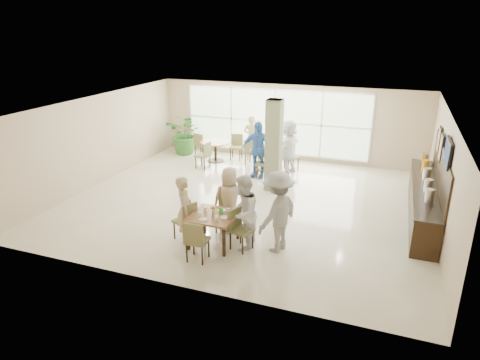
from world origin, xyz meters
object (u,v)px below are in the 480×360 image
(adult_standing, at_px, (252,138))
(round_table_right, at_px, (267,154))
(round_table_left, at_px, (215,146))
(adult_a, at_px, (258,150))
(potted_plant, at_px, (186,134))
(teen_right, at_px, (243,212))
(buffet_counter, at_px, (424,199))
(teen_standing, at_px, (278,212))
(teen_far, at_px, (230,200))
(teen_left, at_px, (185,209))
(adult_b, at_px, (289,147))
(main_table, at_px, (213,218))

(adult_standing, bearing_deg, round_table_right, 131.23)
(round_table_left, bearing_deg, adult_a, -29.19)
(round_table_left, relative_size, potted_plant, 0.71)
(teen_right, distance_m, adult_a, 4.87)
(round_table_right, distance_m, teen_right, 5.61)
(round_table_right, distance_m, buffet_counter, 5.57)
(potted_plant, relative_size, teen_right, 0.92)
(teen_right, bearing_deg, teen_standing, 97.30)
(round_table_left, relative_size, teen_far, 0.69)
(buffet_counter, distance_m, teen_far, 5.11)
(teen_standing, bearing_deg, teen_far, -90.43)
(teen_left, bearing_deg, teen_far, -66.87)
(buffet_counter, height_order, adult_standing, buffet_counter)
(teen_standing, bearing_deg, adult_a, -135.80)
(teen_left, relative_size, adult_b, 0.86)
(teen_standing, xyz_separation_m, adult_standing, (-2.75, 6.27, -0.07))
(buffet_counter, height_order, teen_left, buffet_counter)
(teen_right, height_order, teen_standing, teen_standing)
(teen_far, xyz_separation_m, teen_right, (0.60, -0.70, 0.05))
(potted_plant, distance_m, teen_left, 7.33)
(round_table_right, height_order, teen_right, teen_right)
(potted_plant, bearing_deg, round_table_left, -19.26)
(adult_a, relative_size, adult_standing, 1.10)
(adult_b, bearing_deg, main_table, 10.92)
(main_table, relative_size, buffet_counter, 0.22)
(round_table_left, bearing_deg, adult_b, -7.41)
(potted_plant, distance_m, teen_far, 7.00)
(potted_plant, height_order, adult_b, adult_b)
(teen_far, bearing_deg, potted_plant, -74.27)
(main_table, relative_size, teen_far, 0.63)
(teen_far, bearing_deg, teen_standing, 138.50)
(teen_standing, bearing_deg, potted_plant, -117.70)
(potted_plant, bearing_deg, adult_a, -25.16)
(round_table_right, bearing_deg, adult_standing, 133.01)
(round_table_right, xyz_separation_m, adult_b, (0.78, -0.02, 0.35))
(teen_left, distance_m, teen_standing, 2.17)
(teen_far, distance_m, adult_a, 4.07)
(teen_right, height_order, adult_b, adult_b)
(adult_a, height_order, adult_standing, adult_a)
(round_table_right, distance_m, adult_b, 0.85)
(adult_b, bearing_deg, adult_standing, -105.59)
(main_table, distance_m, teen_right, 0.72)
(adult_standing, bearing_deg, adult_b, 148.09)
(adult_b, height_order, adult_standing, adult_b)
(teen_far, height_order, teen_right, teen_right)
(round_table_right, bearing_deg, teen_standing, -70.67)
(round_table_right, height_order, teen_left, teen_left)
(round_table_right, distance_m, teen_far, 4.82)
(adult_standing, bearing_deg, teen_standing, 111.92)
(round_table_left, distance_m, adult_b, 2.93)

